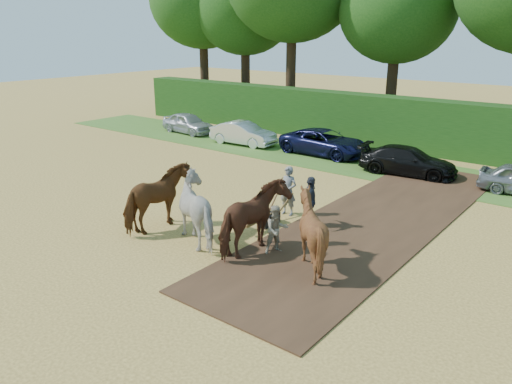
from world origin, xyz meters
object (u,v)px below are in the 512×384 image
Objects in this scene: spectator_near at (277,230)px; parked_cars at (491,172)px; spectator_far at (310,202)px; plough_team at (230,214)px.

parked_cars is at bearing 15.76° from spectator_near.
spectator_far is (-0.38, 2.53, 0.14)m from spectator_near.
plough_team is (-1.48, -0.47, 0.33)m from spectator_near.
parked_cars is (3.39, 11.53, -0.09)m from spectator_near.
spectator_far is 9.76m from parked_cars.
spectator_near is 0.85× the size of spectator_far.
spectator_near is at bearing -106.41° from parked_cars.
plough_team reaches higher than parked_cars.
plough_team is 0.18× the size of parked_cars.
spectator_near is 12.02m from parked_cars.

